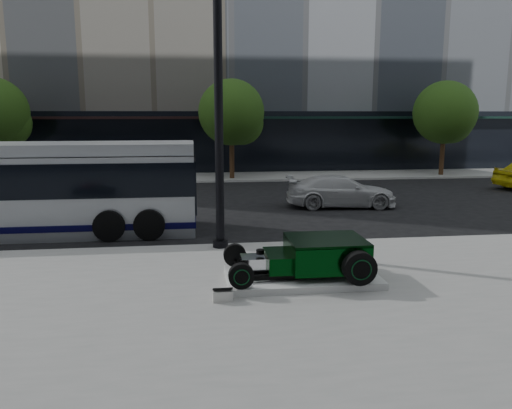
{
  "coord_description": "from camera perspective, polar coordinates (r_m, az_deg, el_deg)",
  "views": [
    {
      "loc": [
        -1.3,
        -16.06,
        3.83
      ],
      "look_at": [
        0.54,
        -1.72,
        1.2
      ],
      "focal_mm": 35.0,
      "sensor_mm": 36.0,
      "label": 1
    }
  ],
  "objects": [
    {
      "name": "info_plaque",
      "position": [
        10.25,
        -3.84,
        -10.2
      ],
      "size": [
        0.4,
        0.3,
        0.31
      ],
      "color": "silver",
      "rests_on": "sidewalk_near"
    },
    {
      "name": "street_trees",
      "position": [
        29.24,
        -2.54,
        10.18
      ],
      "size": [
        29.8,
        3.8,
        5.7
      ],
      "color": "black",
      "rests_on": "sidewalk_far"
    },
    {
      "name": "display_plinth",
      "position": [
        11.45,
        5.24,
        -8.25
      ],
      "size": [
        3.4,
        1.8,
        0.15
      ],
      "primitive_type": "cube",
      "color": "silver",
      "rests_on": "sidewalk_near"
    },
    {
      "name": "ground",
      "position": [
        16.57,
        -2.6,
        -3.07
      ],
      "size": [
        120.0,
        120.0,
        0.0
      ],
      "primitive_type": "plane",
      "color": "black",
      "rests_on": "ground"
    },
    {
      "name": "sidewalk_far",
      "position": [
        30.33,
        -4.79,
        3.14
      ],
      "size": [
        70.0,
        4.0,
        0.12
      ],
      "primitive_type": "cube",
      "color": "gray",
      "rests_on": "ground"
    },
    {
      "name": "hot_rod",
      "position": [
        11.38,
        6.92,
        -5.76
      ],
      "size": [
        3.22,
        2.0,
        0.81
      ],
      "color": "black",
      "rests_on": "display_plinth"
    },
    {
      "name": "lamppost",
      "position": [
        13.73,
        -4.28,
        9.96
      ],
      "size": [
        0.43,
        0.43,
        7.86
      ],
      "color": "black",
      "rests_on": "sidewalk_near"
    },
    {
      "name": "transit_bus",
      "position": [
        17.71,
        -26.82,
        1.59
      ],
      "size": [
        12.12,
        2.88,
        2.92
      ],
      "color": "#A6AAB0",
      "rests_on": "ground"
    },
    {
      "name": "white_sedan",
      "position": [
        21.08,
        9.69,
        1.51
      ],
      "size": [
        4.67,
        2.22,
        1.31
      ],
      "primitive_type": "imported",
      "rotation": [
        0.0,
        0.0,
        1.49
      ],
      "color": "silver",
      "rests_on": "ground"
    }
  ]
}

